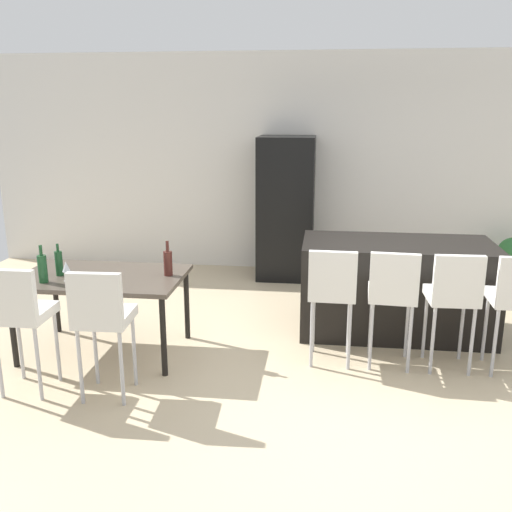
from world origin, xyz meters
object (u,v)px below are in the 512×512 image
at_px(bar_chair_left, 332,288).
at_px(wine_bottle_inner, 168,263).
at_px(kitchen_island, 396,287).
at_px(wine_glass_left, 66,267).
at_px(bar_chair_right, 454,293).
at_px(dining_chair_far, 102,314).
at_px(wine_bottle_end, 43,268).
at_px(dining_table, 102,282).
at_px(bar_chair_middle, 393,290).
at_px(refrigerator, 286,208).
at_px(dining_chair_near, 19,310).
at_px(wine_bottle_right, 59,263).

height_order(bar_chair_left, wine_bottle_inner, wine_bottle_inner).
bearing_deg(kitchen_island, bar_chair_left, -127.64).
xyz_separation_m(bar_chair_left, wine_glass_left, (-2.28, -0.21, 0.17)).
distance_m(bar_chair_right, dining_chair_far, 2.85).
bearing_deg(wine_bottle_end, dining_table, 32.65).
xyz_separation_m(bar_chair_right, wine_bottle_end, (-3.47, -0.28, 0.17)).
bearing_deg(wine_glass_left, bar_chair_middle, 4.33).
xyz_separation_m(wine_bottle_inner, refrigerator, (0.87, 2.53, 0.06)).
relative_size(bar_chair_middle, dining_table, 0.72).
xyz_separation_m(bar_chair_middle, bar_chair_right, (0.50, -0.00, 0.00)).
height_order(bar_chair_right, refrigerator, refrigerator).
xyz_separation_m(bar_chair_left, dining_chair_near, (-2.38, -0.83, 0.00)).
distance_m(bar_chair_left, dining_chair_near, 2.52).
xyz_separation_m(kitchen_island, dining_table, (-2.69, -0.84, 0.22)).
xyz_separation_m(dining_chair_near, wine_bottle_inner, (0.92, 0.89, 0.16)).
height_order(dining_chair_far, wine_bottle_end, wine_bottle_end).
relative_size(wine_bottle_inner, refrigerator, 0.17).
xyz_separation_m(dining_chair_near, wine_glass_left, (0.10, 0.62, 0.17)).
height_order(dining_table, wine_bottle_inner, wine_bottle_inner).
xyz_separation_m(wine_glass_left, refrigerator, (1.69, 2.80, 0.06)).
bearing_deg(bar_chair_middle, wine_glass_left, -175.67).
height_order(wine_bottle_right, refrigerator, refrigerator).
bearing_deg(bar_chair_middle, wine_bottle_end, -174.70).
bearing_deg(dining_chair_near, wine_bottle_right, 93.04).
bearing_deg(wine_bottle_right, refrigerator, 55.34).
distance_m(bar_chair_middle, dining_table, 2.56).
xyz_separation_m(bar_chair_right, dining_chair_far, (-2.73, -0.83, 0.00)).
height_order(kitchen_island, wine_bottle_inner, wine_bottle_inner).
distance_m(bar_chair_middle, wine_bottle_inner, 1.97).
relative_size(bar_chair_left, bar_chair_middle, 1.00).
distance_m(dining_chair_near, wine_bottle_right, 0.78).
relative_size(bar_chair_middle, wine_glass_left, 6.03).
bearing_deg(wine_bottle_inner, dining_chair_near, -135.98).
relative_size(wine_bottle_right, refrigerator, 0.16).
xyz_separation_m(kitchen_island, wine_glass_left, (-2.92, -1.04, 0.40)).
xyz_separation_m(dining_chair_near, wine_bottle_end, (-0.08, 0.56, 0.17)).
distance_m(bar_chair_middle, dining_chair_near, 3.00).
bearing_deg(dining_chair_far, wine_bottle_end, 143.12).
bearing_deg(dining_chair_near, bar_chair_left, 19.28).
distance_m(bar_chair_left, wine_glass_left, 2.30).
height_order(kitchen_island, wine_glass_left, kitchen_island).
bearing_deg(wine_glass_left, bar_chair_right, 3.68).
distance_m(dining_table, refrigerator, 2.99).
distance_m(bar_chair_right, dining_chair_near, 3.48).
bearing_deg(bar_chair_left, dining_table, -179.66).
relative_size(bar_chair_right, wine_bottle_right, 3.63).
bearing_deg(kitchen_island, wine_bottle_right, -163.69).
distance_m(bar_chair_middle, refrigerator, 2.82).
distance_m(bar_chair_middle, bar_chair_right, 0.50).
bearing_deg(bar_chair_middle, dining_chair_far, -159.53).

